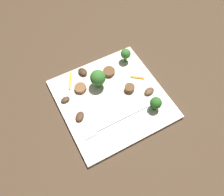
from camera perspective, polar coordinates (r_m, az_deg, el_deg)
name	(u,v)px	position (r m, az deg, el deg)	size (l,w,h in m)	color
ground_plane	(112,100)	(0.66, 0.00, -0.47)	(1.40, 1.40, 0.00)	#4C3826
plate	(112,99)	(0.65, 0.00, -0.24)	(0.27, 0.27, 0.01)	white
fork	(111,124)	(0.61, -0.21, -6.02)	(0.18, 0.02, 0.00)	silver
broccoli_floret_0	(126,54)	(0.70, 3.19, 10.23)	(0.03, 0.03, 0.04)	#408630
broccoli_floret_1	(98,78)	(0.64, -3.32, 4.71)	(0.04, 0.04, 0.06)	#408630
broccoli_floret_2	(156,103)	(0.62, 10.19, -1.20)	(0.03, 0.03, 0.04)	#347525
sausage_slice_0	(130,89)	(0.65, 4.22, 2.10)	(0.03, 0.03, 0.02)	brown
sausage_slice_1	(80,88)	(0.66, -7.37, 2.26)	(0.03, 0.03, 0.01)	brown
sausage_slice_2	(109,72)	(0.69, -0.71, 6.11)	(0.03, 0.03, 0.01)	brown
mushroom_0	(83,72)	(0.69, -6.88, 6.06)	(0.03, 0.02, 0.01)	#422B19
mushroom_1	(65,100)	(0.65, -10.85, -0.39)	(0.02, 0.02, 0.01)	#4C331E
mushroom_2	(149,91)	(0.66, 8.69, 1.56)	(0.03, 0.02, 0.01)	brown
mushroom_3	(80,117)	(0.62, -7.54, -4.32)	(0.03, 0.02, 0.01)	#4C331E
pepper_strip_0	(137,78)	(0.69, 5.97, 4.76)	(0.04, 0.01, 0.00)	orange
pepper_strip_2	(70,81)	(0.68, -9.77, 3.97)	(0.06, 0.00, 0.00)	yellow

